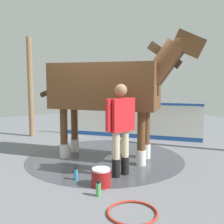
# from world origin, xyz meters

# --- Properties ---
(ground_plane) EXTENTS (16.00, 16.00, 0.02)m
(ground_plane) POSITION_xyz_m (0.00, 0.00, -0.01)
(ground_plane) COLOR slate
(wet_patch) EXTENTS (3.43, 3.43, 0.00)m
(wet_patch) POSITION_xyz_m (-0.14, -0.04, 0.00)
(wet_patch) COLOR #42444C
(wet_patch) RESTS_ON ground
(barrier_wall) EXTENTS (2.74, 3.24, 1.06)m
(barrier_wall) POSITION_xyz_m (-1.82, -1.45, 0.49)
(barrier_wall) COLOR white
(barrier_wall) RESTS_ON ground
(roof_post_far) EXTENTS (0.16, 0.16, 2.96)m
(roof_post_far) POSITION_xyz_m (0.58, -3.20, 1.48)
(roof_post_far) COLOR olive
(roof_post_far) RESTS_ON ground
(horse) EXTENTS (2.51, 2.90, 2.67)m
(horse) POSITION_xyz_m (-0.22, 0.05, 1.56)
(horse) COLOR brown
(horse) RESTS_ON ground
(handler) EXTENTS (0.66, 0.28, 1.65)m
(handler) POSITION_xyz_m (0.18, 1.06, 0.95)
(handler) COLOR black
(handler) RESTS_ON ground
(wash_bucket) EXTENTS (0.32, 0.32, 0.29)m
(wash_bucket) POSITION_xyz_m (0.72, 1.29, 0.14)
(wash_bucket) COLOR maroon
(wash_bucket) RESTS_ON ground
(bottle_shampoo) EXTENTS (0.06, 0.06, 0.23)m
(bottle_shampoo) POSITION_xyz_m (0.95, 0.84, 0.10)
(bottle_shampoo) COLOR #3399CC
(bottle_shampoo) RESTS_ON ground
(bottle_spray) EXTENTS (0.08, 0.08, 0.24)m
(bottle_spray) POSITION_xyz_m (0.94, 1.60, 0.11)
(bottle_spray) COLOR #4CA559
(bottle_spray) RESTS_ON ground
(hose_coil) EXTENTS (0.67, 0.67, 0.03)m
(hose_coil) POSITION_xyz_m (0.83, 2.30, 0.02)
(hose_coil) COLOR #B72D1E
(hose_coil) RESTS_ON ground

